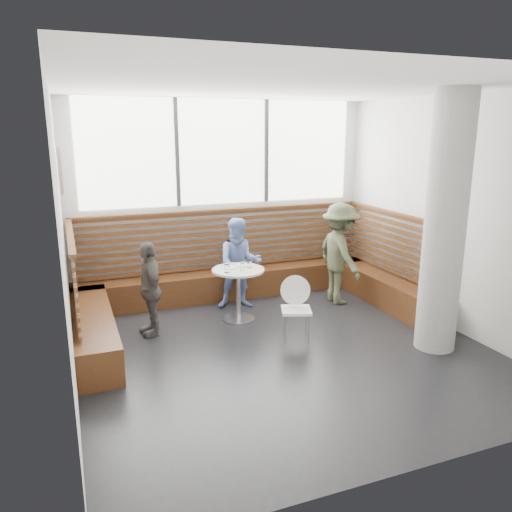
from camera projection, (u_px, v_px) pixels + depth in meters
name	position (u px, v px, depth m)	size (l,w,h in m)	color
room	(286.00, 226.00, 5.96)	(5.00, 5.00, 3.20)	silver
booth	(238.00, 281.00, 7.86)	(5.00, 2.50, 1.44)	#412310
concrete_column	(445.00, 225.00, 6.06)	(0.50, 0.50, 3.20)	gray
wall_art	(60.00, 171.00, 5.29)	(0.50, 0.50, 0.03)	white
cafe_table	(238.00, 284.00, 7.23)	(0.76, 0.76, 0.78)	silver
cafe_chair	(294.00, 303.00, 6.62)	(0.40, 0.39, 0.84)	white
adult_man	(340.00, 254.00, 7.94)	(1.05, 0.60, 1.62)	#474D33
child_back	(240.00, 263.00, 7.73)	(0.69, 0.54, 1.42)	#748CC9
child_left	(150.00, 289.00, 6.72)	(0.76, 0.31, 1.29)	#4E4A47
plate_near	(231.00, 268.00, 7.22)	(0.19, 0.19, 0.01)	white
plate_far	(242.00, 265.00, 7.36)	(0.22, 0.22, 0.02)	white
glass_left	(227.00, 268.00, 6.99)	(0.07, 0.07, 0.11)	white
glass_mid	(242.00, 267.00, 7.10)	(0.06, 0.06, 0.10)	white
glass_right	(249.00, 264.00, 7.22)	(0.07, 0.07, 0.11)	white
menu_card	(247.00, 271.00, 7.07)	(0.19, 0.14, 0.00)	#A5C64C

